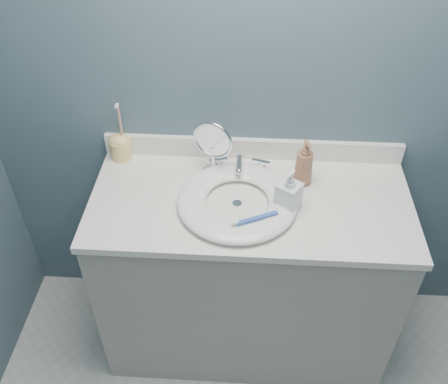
# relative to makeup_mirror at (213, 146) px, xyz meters

# --- Properties ---
(back_wall) EXTENTS (2.20, 0.02, 2.40)m
(back_wall) POSITION_rel_makeup_mirror_xyz_m (0.15, 0.12, 0.19)
(back_wall) COLOR #465E69
(back_wall) RESTS_ON ground
(vanity_cabinet) EXTENTS (1.20, 0.55, 0.85)m
(vanity_cabinet) POSITION_rel_makeup_mirror_xyz_m (0.15, -0.15, -0.59)
(vanity_cabinet) COLOR #A59F97
(vanity_cabinet) RESTS_ON ground
(countertop) EXTENTS (1.22, 0.57, 0.03)m
(countertop) POSITION_rel_makeup_mirror_xyz_m (0.15, -0.15, -0.15)
(countertop) COLOR white
(countertop) RESTS_ON vanity_cabinet
(backsplash) EXTENTS (1.22, 0.02, 0.09)m
(backsplash) POSITION_rel_makeup_mirror_xyz_m (0.15, 0.11, -0.09)
(backsplash) COLOR white
(backsplash) RESTS_ON countertop
(basin) EXTENTS (0.45, 0.45, 0.04)m
(basin) POSITION_rel_makeup_mirror_xyz_m (0.10, -0.18, -0.11)
(basin) COLOR white
(basin) RESTS_ON countertop
(drain) EXTENTS (0.04, 0.04, 0.01)m
(drain) POSITION_rel_makeup_mirror_xyz_m (0.10, -0.18, -0.13)
(drain) COLOR silver
(drain) RESTS_ON countertop
(faucet) EXTENTS (0.25, 0.13, 0.07)m
(faucet) POSITION_rel_makeup_mirror_xyz_m (0.10, 0.02, -0.10)
(faucet) COLOR silver
(faucet) RESTS_ON countertop
(makeup_mirror) EXTENTS (0.16, 0.09, 0.24)m
(makeup_mirror) POSITION_rel_makeup_mirror_xyz_m (0.00, 0.00, 0.00)
(makeup_mirror) COLOR silver
(makeup_mirror) RESTS_ON countertop
(soap_bottle_amber) EXTENTS (0.10, 0.10, 0.19)m
(soap_bottle_amber) POSITION_rel_makeup_mirror_xyz_m (0.35, -0.03, -0.04)
(soap_bottle_amber) COLOR #925E42
(soap_bottle_amber) RESTS_ON countertop
(soap_bottle_clear) EXTENTS (0.11, 0.11, 0.17)m
(soap_bottle_clear) POSITION_rel_makeup_mirror_xyz_m (0.29, -0.19, -0.04)
(soap_bottle_clear) COLOR silver
(soap_bottle_clear) RESTS_ON countertop
(toothbrush_holder) EXTENTS (0.09, 0.09, 0.26)m
(toothbrush_holder) POSITION_rel_makeup_mirror_xyz_m (-0.39, 0.08, -0.07)
(toothbrush_holder) COLOR #F9D97C
(toothbrush_holder) RESTS_ON countertop
(toothbrush_lying) EXTENTS (0.16, 0.09, 0.02)m
(toothbrush_lying) POSITION_rel_makeup_mirror_xyz_m (0.17, -0.30, -0.09)
(toothbrush_lying) COLOR #325CB1
(toothbrush_lying) RESTS_ON basin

